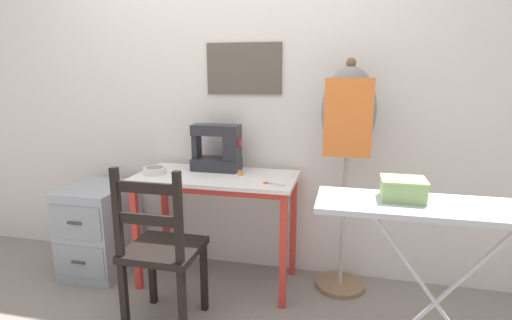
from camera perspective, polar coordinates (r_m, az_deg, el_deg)
name	(u,v)px	position (r m, az deg, el deg)	size (l,w,h in m)	color
ground_plane	(206,300)	(2.70, -7.16, -19.28)	(14.00, 14.00, 0.00)	gray
wall_back	(229,93)	(2.84, -3.82, 9.58)	(10.00, 0.07, 2.55)	silver
sewing_table	(216,191)	(2.64, -5.74, -4.48)	(1.05, 0.51, 0.76)	silver
sewing_machine	(219,149)	(2.72, -5.27, 1.61)	(0.34, 0.18, 0.34)	#28282D
fabric_bowl	(155,170)	(2.72, -14.28, -1.44)	(0.15, 0.15, 0.04)	silver
scissors	(271,184)	(2.40, 2.15, -3.41)	(0.15, 0.08, 0.01)	silver
thread_spool_near_machine	(241,173)	(2.59, -2.20, -1.86)	(0.03, 0.03, 0.04)	orange
wooden_chair	(161,251)	(2.31, -13.36, -12.54)	(0.40, 0.38, 0.95)	black
filing_cabinet	(99,229)	(3.12, -21.46, -9.12)	(0.41, 0.51, 0.63)	#93999E
dress_form	(348,125)	(2.52, 13.00, 4.85)	(0.33, 0.32, 1.50)	#846647
ironing_board	(445,217)	(1.86, 25.34, -7.36)	(1.06, 0.34, 0.88)	#ADB2B7
storage_box	(403,189)	(1.84, 20.25, -3.89)	(0.19, 0.16, 0.09)	#8EB266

